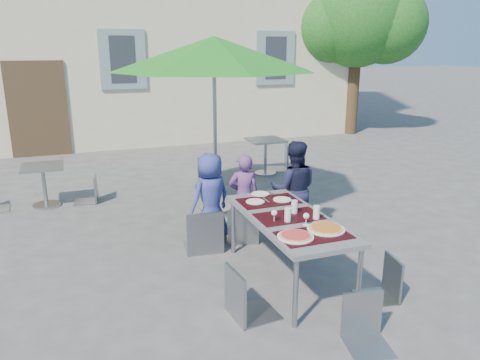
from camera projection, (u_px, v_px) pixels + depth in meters
name	position (u px, v px, depth m)	size (l,w,h in m)	color
ground	(218.00, 289.00, 5.05)	(90.00, 90.00, 0.00)	#464649
tree	(358.00, 18.00, 13.10)	(3.60, 3.00, 4.70)	#3F2E1B
dining_table	(289.00, 221.00, 5.06)	(0.80, 1.85, 0.76)	#46464B
pizza_near_left	(296.00, 236.00, 4.49)	(0.35, 0.35, 0.03)	white
pizza_near_right	(326.00, 228.00, 4.67)	(0.38, 0.38, 0.03)	white
glassware	(298.00, 212.00, 4.96)	(0.52, 0.42, 0.15)	silver
place_settings	(266.00, 198.00, 5.62)	(0.59, 0.52, 0.01)	white
child_0	(211.00, 198.00, 6.16)	(0.59, 0.38, 1.20)	navy
child_1	(244.00, 196.00, 6.29)	(0.42, 0.28, 1.15)	#623975
child_2	(294.00, 189.00, 6.31)	(0.64, 0.37, 1.33)	#181B36
chair_0	(203.00, 205.00, 5.80)	(0.51, 0.51, 1.05)	gray
chair_1	(243.00, 203.00, 6.11)	(0.51, 0.52, 0.93)	gray
chair_2	(296.00, 206.00, 6.18)	(0.49, 0.50, 0.85)	gray
chair_3	(245.00, 263.00, 4.38)	(0.47, 0.47, 0.97)	gray
chair_4	(387.00, 255.00, 4.75)	(0.43, 0.43, 0.84)	gray
chair_5	(368.00, 293.00, 4.02)	(0.44, 0.45, 0.84)	gray
patio_umbrella	(214.00, 55.00, 6.64)	(2.99, 2.99, 2.66)	#AAACB2
cafe_table_0	(44.00, 180.00, 7.52)	(0.64, 0.64, 0.69)	#AAACB2
bg_chair_r_0	(89.00, 174.00, 7.73)	(0.42, 0.41, 0.84)	gray
cafe_table_1	(265.00, 151.00, 9.39)	(0.68, 0.68, 0.73)	#AAACB2
bg_chair_l_1	(202.00, 153.00, 9.19)	(0.45, 0.45, 0.85)	#939A9E
bg_chair_r_1	(282.00, 140.00, 9.73)	(0.60, 0.60, 1.06)	gray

